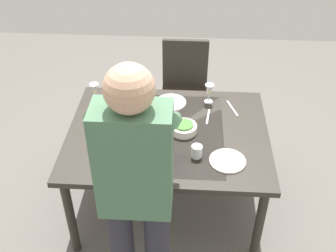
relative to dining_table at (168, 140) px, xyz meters
name	(u,v)px	position (x,y,z in m)	size (l,w,h in m)	color
ground_plane	(168,203)	(0.00, 0.00, -0.65)	(6.00, 6.00, 0.00)	#66605B
dining_table	(168,140)	(0.00, 0.00, 0.00)	(1.37, 1.07, 0.72)	#332D28
chair_near	(184,85)	(-0.09, -0.92, -0.12)	(0.40, 0.40, 0.91)	black
person_server	(136,191)	(0.11, 0.80, 0.31)	(0.42, 0.61, 1.69)	#2D2D38
wine_bottle	(167,152)	(-0.01, 0.34, 0.18)	(0.07, 0.07, 0.30)	black
wine_glass_left	(209,90)	(-0.28, -0.38, 0.17)	(0.07, 0.07, 0.15)	white
wine_glass_right	(94,89)	(0.57, -0.34, 0.17)	(0.07, 0.07, 0.15)	white
water_cup_near_left	(110,93)	(0.46, -0.40, 0.11)	(0.08, 0.08, 0.09)	silver
water_cup_near_right	(197,151)	(-0.20, 0.24, 0.11)	(0.07, 0.07, 0.09)	silver
serving_bowl_pasta	(115,121)	(0.37, -0.05, 0.10)	(0.30, 0.30, 0.07)	white
side_bowl_salad	(184,128)	(-0.11, -0.01, 0.10)	(0.18, 0.18, 0.07)	white
dinner_plate_near	(170,102)	(0.00, -0.35, 0.07)	(0.23, 0.23, 0.01)	white
dinner_plate_far	(228,161)	(-0.39, 0.28, 0.07)	(0.23, 0.23, 0.01)	white
table_knife	(232,108)	(-0.46, -0.31, 0.07)	(0.01, 0.20, 0.01)	silver
table_fork	(208,117)	(-0.28, -0.19, 0.07)	(0.01, 0.18, 0.01)	silver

